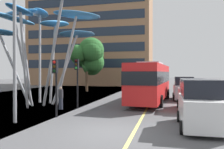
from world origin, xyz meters
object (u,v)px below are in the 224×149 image
red_bus (151,80)px  car_parked_near (200,106)px  pedestrian (61,98)px  traffic_light_kerb_far (77,73)px  leaf_sculpture (43,22)px  street_lamp (19,26)px  car_parked_far (184,89)px  car_parked_mid (192,95)px  traffic_light_kerb_near (56,76)px

red_bus → car_parked_near: (2.93, -9.31, -0.88)m
pedestrian → red_bus: bearing=43.3°
traffic_light_kerb_far → car_parked_near: 9.33m
red_bus → traffic_light_kerb_far: traffic_light_kerb_far is taller
leaf_sculpture → traffic_light_kerb_far: 5.51m
red_bus → street_lamp: 12.39m
leaf_sculpture → red_bus: bearing=23.9°
traffic_light_kerb_far → leaf_sculpture: bearing=162.5°
car_parked_near → pedestrian: size_ratio=2.55×
leaf_sculpture → car_parked_near: size_ratio=2.27×
car_parked_far → leaf_sculpture: bearing=-151.9°
red_bus → leaf_sculpture: (-8.56, -3.79, 4.87)m
red_bus → street_lamp: size_ratio=1.38×
leaf_sculpture → street_lamp: size_ratio=1.18×
car_parked_near → pedestrian: 9.68m
car_parked_near → car_parked_far: car_parked_near is taller
traffic_light_kerb_far → car_parked_near: size_ratio=0.87×
traffic_light_kerb_far → car_parked_near: bearing=-28.9°
car_parked_near → car_parked_far: size_ratio=1.05×
street_lamp → pedestrian: 6.27m
car_parked_near → street_lamp: (-9.10, -0.97, 4.03)m
traffic_light_kerb_far → car_parked_mid: bearing=7.7°
traffic_light_kerb_far → car_parked_far: size_ratio=0.91×
car_parked_near → leaf_sculpture: bearing=154.3°
red_bus → street_lamp: (-6.17, -10.28, 3.15)m
traffic_light_kerb_far → car_parked_mid: 8.49m
traffic_light_kerb_near → traffic_light_kerb_far: (-0.12, 3.62, 0.17)m
car_parked_mid → street_lamp: (-9.31, -6.53, 4.06)m
leaf_sculpture → car_parked_far: size_ratio=2.39×
traffic_light_kerb_far → car_parked_far: (8.11, 7.24, -1.60)m
traffic_light_kerb_near → pedestrian: bearing=110.4°
traffic_light_kerb_near → pedestrian: size_ratio=2.06×
red_bus → traffic_light_kerb_near: 9.87m
red_bus → car_parked_mid: red_bus is taller
traffic_light_kerb_near → car_parked_far: 13.56m
car_parked_mid → car_parked_far: 6.12m
street_lamp → pedestrian: street_lamp is taller
pedestrian → traffic_light_kerb_far: bearing=41.6°
traffic_light_kerb_near → pedestrian: 3.41m
pedestrian → traffic_light_kerb_near: bearing=-69.6°
red_bus → traffic_light_kerb_far: 7.10m
traffic_light_kerb_near → pedestrian: traffic_light_kerb_near is taller
traffic_light_kerb_far → car_parked_mid: traffic_light_kerb_far is taller
leaf_sculpture → car_parked_mid: bearing=0.2°
traffic_light_kerb_near → car_parked_far: bearing=53.6°
traffic_light_kerb_near → street_lamp: street_lamp is taller
car_parked_mid → street_lamp: bearing=-145.0°
traffic_light_kerb_near → traffic_light_kerb_far: 3.62m
car_parked_near → pedestrian: bearing=158.0°
car_parked_mid → car_parked_far: size_ratio=0.95×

